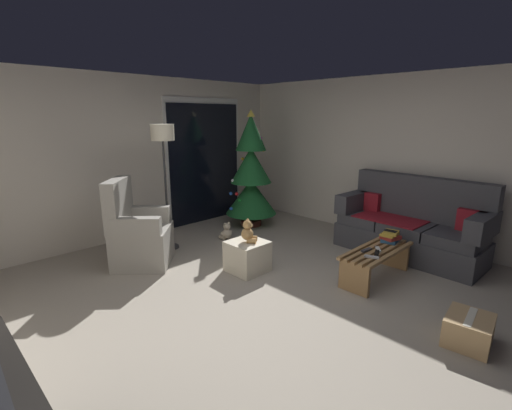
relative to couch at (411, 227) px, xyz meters
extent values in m
plane|color=#9E9384|center=(-2.32, 0.41, -0.40)|extent=(7.00, 7.00, 0.00)
cube|color=beige|center=(-2.32, 3.47, 0.85)|extent=(5.72, 0.12, 2.50)
cube|color=beige|center=(0.54, 0.41, 0.85)|extent=(0.12, 6.00, 2.50)
cube|color=silver|center=(-0.96, 3.40, 0.70)|extent=(1.60, 0.02, 2.20)
cube|color=black|center=(-0.96, 3.38, 0.65)|extent=(1.50, 0.02, 2.10)
cube|color=#3D3D42|center=(-0.07, 0.00, -0.23)|extent=(0.82, 1.93, 0.34)
cube|color=#3D3D42|center=(-0.11, -0.62, 0.01)|extent=(0.70, 0.62, 0.14)
cube|color=#3D3D42|center=(-0.09, 0.00, 0.01)|extent=(0.70, 0.62, 0.14)
cube|color=#3D3D42|center=(-0.07, 0.62, 0.01)|extent=(0.70, 0.62, 0.14)
cube|color=#3D3D42|center=(0.23, -0.01, 0.38)|extent=(0.27, 1.91, 0.60)
cube|color=#3D3D42|center=(-0.10, -0.87, 0.22)|extent=(0.77, 0.23, 0.28)
cube|color=#3D3D42|center=(-0.04, 0.87, 0.22)|extent=(0.77, 0.23, 0.28)
cube|color=maroon|center=(-0.10, 0.25, 0.09)|extent=(0.63, 0.92, 0.02)
cube|color=maroon|center=(0.07, -0.70, 0.22)|extent=(0.13, 0.32, 0.28)
cube|color=maroon|center=(0.12, 0.69, 0.22)|extent=(0.13, 0.32, 0.28)
cube|color=#9E7547|center=(-1.07, -0.23, -0.04)|extent=(1.10, 0.05, 0.04)
cube|color=#9E7547|center=(-1.07, -0.14, -0.04)|extent=(1.10, 0.05, 0.04)
cube|color=#9E7547|center=(-1.07, -0.05, -0.04)|extent=(1.10, 0.05, 0.04)
cube|color=#9E7547|center=(-1.07, 0.04, -0.04)|extent=(1.10, 0.05, 0.04)
cube|color=#9E7547|center=(-1.07, 0.12, -0.04)|extent=(1.10, 0.05, 0.04)
cube|color=#9E7547|center=(-1.56, -0.05, -0.23)|extent=(0.05, 0.36, 0.34)
cube|color=#9E7547|center=(-0.58, -0.05, -0.23)|extent=(0.05, 0.36, 0.34)
cube|color=silver|center=(-1.10, -0.08, -0.01)|extent=(0.15, 0.13, 0.02)
cube|color=#ADADB2|center=(-1.36, -0.14, -0.01)|extent=(0.09, 0.16, 0.02)
cube|color=#333338|center=(-1.22, 0.01, -0.01)|extent=(0.16, 0.06, 0.02)
cube|color=black|center=(-1.21, -0.12, -0.01)|extent=(0.16, 0.10, 0.02)
cube|color=#285684|center=(-0.72, -0.04, 0.00)|extent=(0.24, 0.21, 0.04)
cube|color=#A32D28|center=(-0.74, -0.05, 0.04)|extent=(0.24, 0.22, 0.04)
cube|color=#B79333|center=(-0.73, -0.04, 0.07)|extent=(0.24, 0.18, 0.02)
cube|color=#B79333|center=(-0.74, -0.05, 0.10)|extent=(0.24, 0.21, 0.03)
cube|color=black|center=(-0.74, -0.04, 0.12)|extent=(0.08, 0.15, 0.01)
cylinder|color=#4C1E19|center=(-0.62, 2.55, -0.35)|extent=(0.36, 0.36, 0.10)
cylinder|color=brown|center=(-0.62, 2.55, -0.24)|extent=(0.08, 0.08, 0.12)
cone|color=#195628|center=(-0.62, 2.55, 0.12)|extent=(0.88, 0.88, 0.61)
cone|color=#195628|center=(-0.62, 2.55, 0.68)|extent=(0.70, 0.70, 0.61)
cone|color=#195628|center=(-0.62, 2.55, 1.23)|extent=(0.52, 0.52, 0.61)
sphere|color=#B233A5|center=(-0.54, 2.37, 0.99)|extent=(0.06, 0.06, 0.06)
sphere|color=#1E8C33|center=(-0.99, 2.43, 0.13)|extent=(0.06, 0.06, 0.06)
sphere|color=gold|center=(-0.59, 2.79, 0.76)|extent=(0.06, 0.06, 0.06)
sphere|color=blue|center=(-1.04, 2.59, -0.03)|extent=(0.06, 0.06, 0.06)
sphere|color=gold|center=(-0.46, 2.41, 0.93)|extent=(0.06, 0.06, 0.06)
sphere|color=#B233A5|center=(-0.48, 2.46, 1.12)|extent=(0.06, 0.06, 0.06)
sphere|color=blue|center=(-0.97, 2.69, 0.21)|extent=(0.06, 0.06, 0.06)
sphere|color=red|center=(-0.99, 2.51, 0.23)|extent=(0.06, 0.06, 0.06)
sphere|color=white|center=(-0.91, 2.69, 0.42)|extent=(0.06, 0.06, 0.06)
cone|color=#EAD14C|center=(-0.62, 2.55, 1.54)|extent=(0.14, 0.14, 0.12)
cube|color=gray|center=(-2.81, 2.30, -0.24)|extent=(0.96, 0.96, 0.31)
cube|color=gray|center=(-2.81, 2.30, 0.00)|extent=(0.96, 0.96, 0.18)
cube|color=gray|center=(-3.01, 2.48, 0.41)|extent=(0.58, 0.61, 0.64)
cube|color=gray|center=(-2.61, 2.49, 0.20)|extent=(0.52, 0.50, 0.22)
cube|color=gray|center=(-2.99, 2.08, 0.20)|extent=(0.52, 0.50, 0.22)
cylinder|color=#2D2D30|center=(-2.26, 2.59, -0.39)|extent=(0.28, 0.28, 0.02)
cylinder|color=#2D2D30|center=(-2.26, 2.59, 0.40)|extent=(0.03, 0.03, 1.55)
cylinder|color=beige|center=(-2.26, 2.59, 1.27)|extent=(0.32, 0.32, 0.22)
cube|color=beige|center=(-2.00, 1.19, -0.21)|extent=(0.44, 0.44, 0.38)
cylinder|color=tan|center=(-1.92, 1.17, 0.02)|extent=(0.12, 0.13, 0.06)
cylinder|color=tan|center=(-2.00, 1.11, 0.02)|extent=(0.12, 0.13, 0.06)
sphere|color=tan|center=(-2.00, 1.19, 0.08)|extent=(0.15, 0.15, 0.15)
sphere|color=tan|center=(-2.00, 1.19, 0.20)|extent=(0.11, 0.11, 0.11)
sphere|color=tan|center=(-1.97, 1.15, 0.19)|extent=(0.04, 0.04, 0.04)
sphere|color=tan|center=(-1.97, 1.21, 0.25)|extent=(0.04, 0.04, 0.04)
sphere|color=tan|center=(-2.03, 1.16, 0.25)|extent=(0.04, 0.04, 0.04)
sphere|color=tan|center=(-1.93, 1.21, 0.09)|extent=(0.06, 0.06, 0.06)
sphere|color=tan|center=(-2.04, 1.13, 0.09)|extent=(0.06, 0.06, 0.06)
cylinder|color=beige|center=(-1.47, 2.32, -0.37)|extent=(0.07, 0.12, 0.06)
cylinder|color=beige|center=(-1.37, 2.31, -0.37)|extent=(0.07, 0.12, 0.06)
sphere|color=beige|center=(-1.43, 2.26, -0.30)|extent=(0.15, 0.15, 0.15)
sphere|color=beige|center=(-1.43, 2.26, -0.18)|extent=(0.11, 0.11, 0.11)
sphere|color=#F4E5C1|center=(-1.42, 2.30, -0.19)|extent=(0.04, 0.04, 0.04)
sphere|color=beige|center=(-1.47, 2.26, -0.13)|extent=(0.04, 0.04, 0.04)
sphere|color=beige|center=(-1.39, 2.25, -0.13)|extent=(0.04, 0.04, 0.04)
sphere|color=beige|center=(-1.50, 2.28, -0.29)|extent=(0.06, 0.06, 0.06)
sphere|color=beige|center=(-1.36, 2.27, -0.29)|extent=(0.06, 0.06, 0.06)
cube|color=tan|center=(-1.68, -1.22, -0.28)|extent=(0.44, 0.39, 0.25)
cube|color=beige|center=(-1.68, -1.22, -0.15)|extent=(0.37, 0.10, 0.00)
camera|label=1|loc=(-4.87, -1.87, 1.50)|focal=25.19mm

